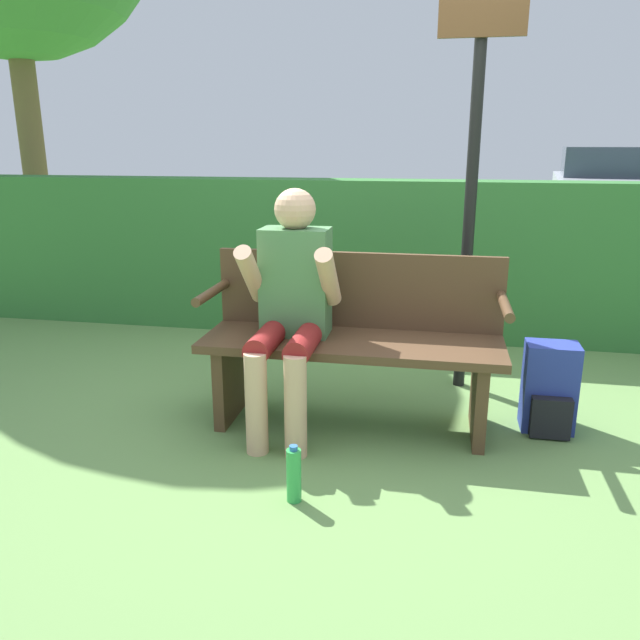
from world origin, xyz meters
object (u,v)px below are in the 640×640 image
(signpost, at_px, (473,158))
(parked_car, at_px, (606,187))
(park_bench, at_px, (353,340))
(backpack, at_px, (549,390))
(water_bottle, at_px, (294,475))
(person_seated, at_px, (291,300))

(signpost, bearing_deg, parked_car, 72.40)
(signpost, bearing_deg, park_bench, -133.36)
(backpack, bearing_deg, park_bench, -176.07)
(water_bottle, distance_m, parked_car, 11.45)
(water_bottle, bearing_deg, park_bench, 81.44)
(backpack, relative_size, signpost, 0.20)
(signpost, bearing_deg, person_seated, -140.09)
(water_bottle, bearing_deg, parked_car, 71.20)
(park_bench, xyz_separation_m, person_seated, (-0.31, -0.13, 0.24))
(person_seated, relative_size, backpack, 2.65)
(person_seated, height_order, parked_car, parked_car)
(park_bench, relative_size, water_bottle, 6.08)
(signpost, height_order, parked_car, signpost)
(parked_car, bearing_deg, park_bench, 168.12)
(person_seated, xyz_separation_m, signpost, (0.90, 0.76, 0.69))
(backpack, xyz_separation_m, signpost, (-0.44, 0.56, 1.17))
(person_seated, relative_size, parked_car, 0.30)
(park_bench, relative_size, person_seated, 1.25)
(backpack, xyz_separation_m, water_bottle, (-1.17, -0.93, -0.10))
(person_seated, height_order, backpack, person_seated)
(person_seated, bearing_deg, water_bottle, -76.22)
(backpack, height_order, water_bottle, backpack)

